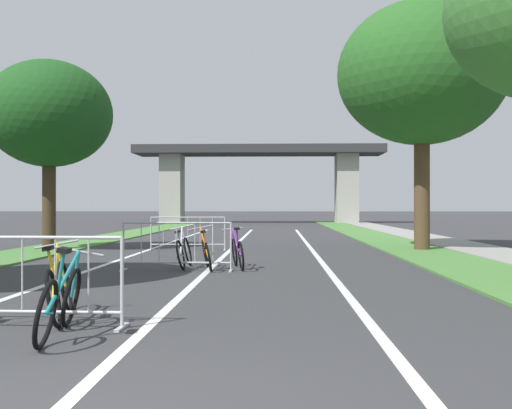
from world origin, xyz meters
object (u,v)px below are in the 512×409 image
bicycle_purple_1 (237,252)px  bicycle_silver_2 (184,251)px  crowd_barrier_nearest (22,282)px  bicycle_orange_4 (206,253)px  bicycle_yellow_5 (59,289)px  crowd_barrier_second (177,247)px  bicycle_teal_0 (60,302)px  tree_left_oak_near (49,115)px  tree_right_pine_far (422,74)px  crowd_barrier_third (188,234)px

bicycle_purple_1 → bicycle_silver_2: 1.20m
crowd_barrier_nearest → bicycle_orange_4: bearing=78.0°
bicycle_purple_1 → bicycle_yellow_5: size_ratio=0.97×
crowd_barrier_nearest → bicycle_purple_1: (2.03, 6.59, -0.16)m
crowd_barrier_second → bicycle_orange_4: 0.70m
crowd_barrier_nearest → bicycle_teal_0: crowd_barrier_nearest is taller
tree_left_oak_near → tree_right_pine_far: 11.66m
tree_left_oak_near → bicycle_purple_1: bearing=-39.9°
tree_right_pine_far → bicycle_orange_4: tree_right_pine_far is taller
crowd_barrier_third → bicycle_teal_0: size_ratio=1.33×
tree_left_oak_near → crowd_barrier_third: 5.70m
crowd_barrier_second → bicycle_silver_2: crowd_barrier_second is taller
crowd_barrier_third → crowd_barrier_second: bearing=-83.7°
tree_right_pine_far → crowd_barrier_nearest: 14.99m
tree_right_pine_far → bicycle_purple_1: (-5.36, -5.47, -5.11)m
bicycle_teal_0 → bicycle_silver_2: (0.21, 7.14, -0.00)m
bicycle_orange_4 → crowd_barrier_nearest: bearing=-112.6°
bicycle_orange_4 → tree_left_oak_near: bearing=125.2°
crowd_barrier_second → bicycle_purple_1: crowd_barrier_second is taller
bicycle_purple_1 → bicycle_orange_4: size_ratio=1.01×
crowd_barrier_second → bicycle_yellow_5: (-0.51, -5.58, -0.14)m
bicycle_teal_0 → bicycle_silver_2: size_ratio=1.07×
crowd_barrier_third → bicycle_purple_1: 5.82m
bicycle_orange_4 → bicycle_yellow_5: (-1.10, -5.92, 0.02)m
tree_left_oak_near → tree_right_pine_far: (11.59, 0.26, 1.23)m
bicycle_silver_2 → bicycle_teal_0: bearing=-91.4°
crowd_barrier_second → bicycle_purple_1: size_ratio=1.39×
tree_right_pine_far → bicycle_orange_4: size_ratio=4.56×
bicycle_silver_2 → bicycle_yellow_5: bicycle_silver_2 is taller
crowd_barrier_second → bicycle_teal_0: 6.56m
tree_right_pine_far → bicycle_purple_1: 9.20m
tree_left_oak_near → crowd_barrier_nearest: 13.06m
tree_left_oak_near → crowd_barrier_nearest: tree_left_oak_near is taller
crowd_barrier_second → crowd_barrier_third: size_ratio=1.00×
tree_left_oak_near → crowd_barrier_second: (4.97, -5.76, -3.72)m
bicycle_teal_0 → bicycle_yellow_5: bicycle_teal_0 is taller
bicycle_orange_4 → bicycle_yellow_5: size_ratio=0.95×
bicycle_purple_1 → bicycle_yellow_5: 6.38m
crowd_barrier_second → bicycle_orange_4: crowd_barrier_second is taller
bicycle_teal_0 → crowd_barrier_third: bearing=85.8°
crowd_barrier_third → bicycle_orange_4: crowd_barrier_third is taller
crowd_barrier_nearest → crowd_barrier_third: size_ratio=1.00×
crowd_barrier_second → crowd_barrier_third: (-0.66, 6.04, 0.00)m
crowd_barrier_nearest → bicycle_purple_1: 6.90m
crowd_barrier_second → crowd_barrier_third: 6.08m
bicycle_purple_1 → tree_left_oak_near: bearing=128.9°
crowd_barrier_third → tree_right_pine_far: bearing=-0.2°
crowd_barrier_second → tree_left_oak_near: bearing=130.8°
bicycle_purple_1 → bicycle_yellow_5: (-1.77, -6.13, 0.02)m
crowd_barrier_third → bicycle_yellow_5: crowd_barrier_third is taller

